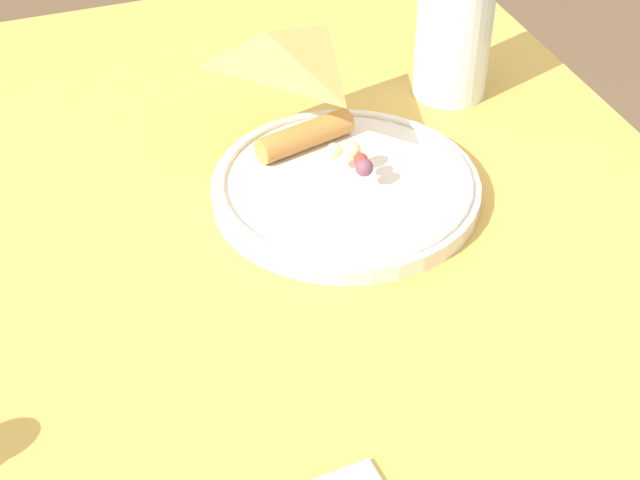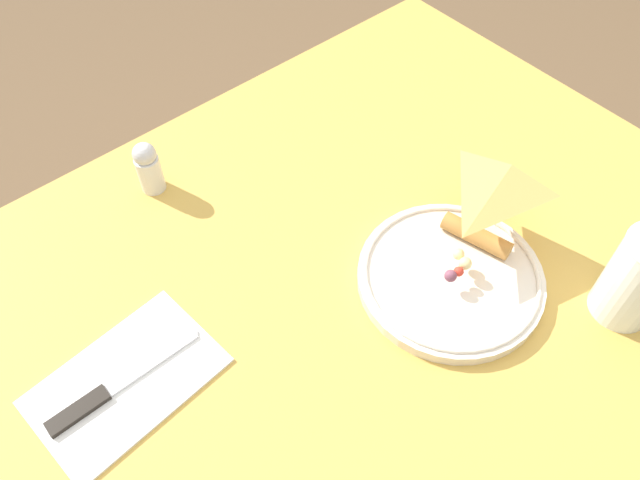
% 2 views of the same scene
% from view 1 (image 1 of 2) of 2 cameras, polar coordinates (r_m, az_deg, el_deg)
% --- Properties ---
extents(dining_table, '(0.99, 0.79, 0.77)m').
position_cam_1_polar(dining_table, '(0.88, -3.11, -7.27)').
color(dining_table, gold).
rests_on(dining_table, ground_plane).
extents(plate_pizza, '(0.23, 0.23, 0.05)m').
position_cam_1_polar(plate_pizza, '(0.85, 1.42, 3.37)').
color(plate_pizza, silver).
rests_on(plate_pizza, dining_table).
extents(milk_glass, '(0.08, 0.08, 0.13)m').
position_cam_1_polar(milk_glass, '(0.98, 7.76, 11.61)').
color(milk_glass, white).
rests_on(milk_glass, dining_table).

